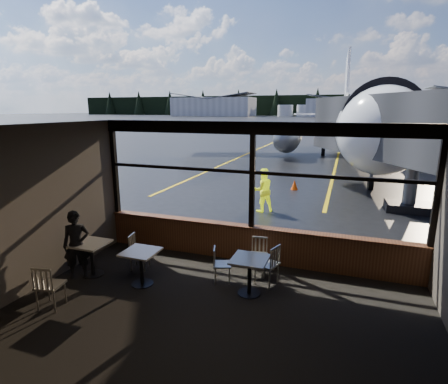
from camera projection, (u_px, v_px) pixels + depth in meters
The scene contains 30 objects.
ground_plane at pixel (342, 121), 119.13m from camera, with size 520.00×520.00×0.00m, color black.
carpet_floor at pixel (207, 327), 6.19m from camera, with size 8.00×6.00×0.01m, color black.
ceiling at pixel (204, 128), 5.39m from camera, with size 8.00×6.00×0.04m, color #38332D.
wall_left at pixel (23, 212), 7.08m from camera, with size 0.04×6.00×3.50m, color #484139.
wall_back at pixel (75, 349), 3.04m from camera, with size 8.00×0.04×3.50m, color #484139.
window_sill at pixel (251, 244), 8.85m from camera, with size 8.00×0.28×0.90m, color #4E2917.
window_header at pixel (253, 128), 8.18m from camera, with size 8.00×0.18×0.30m, color black.
mullion_left at pixel (115, 168), 9.71m from camera, with size 0.12×0.12×2.60m, color black.
mullion_centre at pixel (252, 176), 8.44m from camera, with size 0.12×0.12×2.60m, color black.
mullion_right at pixel (438, 188), 7.17m from camera, with size 0.12×0.12×2.60m, color black.
window_transom at pixel (252, 172), 8.42m from camera, with size 8.00×0.10×0.08m, color black.
airliner at pixel (358, 88), 26.57m from camera, with size 29.09×34.91×10.67m, color white, non-canonical shape.
jet_bridge at pixel (392, 144), 12.25m from camera, with size 9.67×11.81×5.16m, color #27272A, non-canonical shape.
cafe_table_near at pixel (249, 276), 7.24m from camera, with size 0.73×0.73×0.80m, color #9F9B93, non-canonical shape.
cafe_table_mid at pixel (142, 268), 7.64m from camera, with size 0.72×0.72×0.79m, color #9B968F, non-canonical shape.
cafe_table_left at pixel (92, 259), 8.08m from camera, with size 0.73×0.73×0.80m, color #9C9890, non-canonical shape.
chair_near_e at pixel (267, 264), 7.65m from camera, with size 0.51×0.51×0.94m, color #AFAB9E, non-canonical shape.
chair_near_w at pixel (222, 265), 7.78m from camera, with size 0.44×0.44×0.81m, color beige, non-canonical shape.
chair_near_n at pixel (258, 256), 8.20m from camera, with size 0.46×0.46×0.85m, color beige, non-canonical shape.
chair_mid_w at pixel (140, 252), 8.42m from camera, with size 0.47×0.47×0.87m, color #A9A499, non-canonical shape.
chair_left_s at pixel (50, 286), 6.74m from camera, with size 0.51×0.51×0.93m, color #AEA99D, non-canonical shape.
passenger at pixel (77, 245), 7.89m from camera, with size 0.58×0.38×1.58m, color black.
ground_crew at pixel (263, 190), 13.11m from camera, with size 0.80×0.62×1.64m, color #BFF219.
cone_nose at pixel (294, 185), 16.77m from camera, with size 0.34×0.34×0.47m, color #FF5308.
hangar_left at pixel (214, 106), 195.46m from camera, with size 45.00×18.00×11.00m, color silver, non-canonical shape.
hangar_mid at pixel (345, 107), 177.66m from camera, with size 38.00×15.00×10.00m, color silver, non-canonical shape.
fuel_tank_a at pixel (285, 111), 185.01m from camera, with size 8.00×8.00×6.00m, color silver.
fuel_tank_b at pixel (304, 111), 181.80m from camera, with size 8.00×8.00×6.00m, color silver.
fuel_tank_c at pixel (324, 111), 178.58m from camera, with size 8.00×8.00×6.00m, color silver.
treeline at pixel (346, 105), 200.38m from camera, with size 360.00×3.00×12.00m, color black.
Camera 1 is at (2.10, -8.06, 3.78)m, focal length 28.00 mm.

